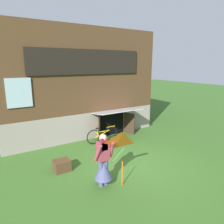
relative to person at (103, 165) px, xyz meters
name	(u,v)px	position (x,y,z in m)	size (l,w,h in m)	color
ground_plane	(128,164)	(1.36, 0.67, -0.65)	(60.00, 60.00, 0.00)	#386023
log_house	(67,81)	(1.36, 6.36, 1.87)	(7.44, 6.51, 5.05)	gray
person	(103,165)	(0.00, 0.00, 0.00)	(0.61, 0.52, 1.55)	#474C75
kite	(123,147)	(0.31, -0.51, 0.65)	(0.99, 0.89, 1.64)	orange
bicycle_yellow	(102,135)	(1.66, 2.99, -0.30)	(1.56, 0.08, 0.71)	black
wooden_crate	(62,165)	(-0.74, 1.47, -0.47)	(0.51, 0.44, 0.36)	#4C331E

